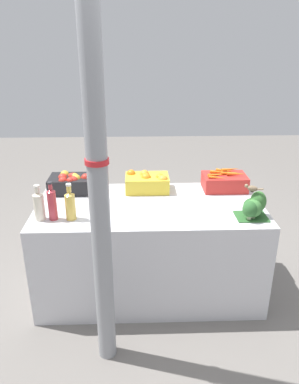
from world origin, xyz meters
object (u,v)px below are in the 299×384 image
broccoli_pile (254,206)px  sparrow_bird (252,188)px  orange_crate (148,182)px  carrot_crate (224,181)px  support_pole (97,166)px  apple_crate (72,183)px  juice_bottle_ruby (52,203)px  juice_bottle_golden (70,205)px  juice_bottle_cloudy (39,205)px

broccoli_pile → sparrow_bird: sparrow_bird is taller
broccoli_pile → orange_crate: bearing=144.4°
carrot_crate → support_pole: bearing=-133.9°
apple_crate → orange_crate: 0.62m
broccoli_pile → carrot_crate: bearing=99.8°
carrot_crate → sparrow_bird: sparrow_bird is taller
juice_bottle_ruby → juice_bottle_golden: juice_bottle_ruby is taller
orange_crate → carrot_crate: orange_crate is taller
carrot_crate → juice_bottle_golden: 1.29m
apple_crate → broccoli_pile: bearing=-21.1°
support_pole → juice_bottle_golden: size_ratio=9.97×
broccoli_pile → sparrow_bird: size_ratio=1.76×
juice_bottle_cloudy → juice_bottle_ruby: juice_bottle_ruby is taller
carrot_crate → broccoli_pile: bearing=-80.2°
juice_bottle_ruby → support_pole: bearing=-51.0°
support_pole → carrot_crate: bearing=46.1°
juice_bottle_cloudy → juice_bottle_golden: 0.21m
apple_crate → juice_bottle_golden: (0.07, -0.50, 0.03)m
support_pole → apple_crate: size_ratio=7.48×
carrot_crate → sparrow_bird: bearing=-82.5°
juice_bottle_golden → orange_crate: bearing=42.4°
orange_crate → support_pole: bearing=-107.1°
support_pole → sparrow_bird: bearing=24.9°
apple_crate → juice_bottle_ruby: size_ratio=1.26×
juice_bottle_golden → sparrow_bird: bearing=-0.0°
broccoli_pile → sparrow_bird: (-0.02, 0.02, 0.13)m
apple_crate → juice_bottle_ruby: juice_bottle_ruby is taller
carrot_crate → broccoli_pile: 0.53m
carrot_crate → sparrow_bird: size_ratio=2.84×
support_pole → juice_bottle_cloudy: (-0.47, 0.47, -0.44)m
juice_bottle_cloudy → sparrow_bird: bearing=-0.0°
broccoli_pile → juice_bottle_ruby: 1.41m
support_pole → juice_bottle_golden: support_pole is taller
broccoli_pile → juice_bottle_cloudy: size_ratio=0.85×
orange_crate → juice_bottle_cloudy: juice_bottle_cloudy is taller
orange_crate → carrot_crate: bearing=0.3°
broccoli_pile → sparrow_bird: bearing=142.3°
broccoli_pile → juice_bottle_golden: size_ratio=0.83×
juice_bottle_ruby → sparrow_bird: bearing=-0.0°
carrot_crate → juice_bottle_ruby: size_ratio=1.26×
apple_crate → carrot_crate: (1.26, 0.00, -0.01)m
support_pole → juice_bottle_golden: bearing=118.6°
carrot_crate → juice_bottle_cloudy: size_ratio=1.37×
support_pole → juice_bottle_ruby: 0.74m
orange_crate → juice_bottle_golden: bearing=-137.6°
apple_crate → carrot_crate: size_ratio=1.00×
juice_bottle_cloudy → sparrow_bird: 1.48m
broccoli_pile → juice_bottle_cloudy: juice_bottle_cloudy is taller
carrot_crate → juice_bottle_golden: juice_bottle_golden is taller
apple_crate → sparrow_bird: (1.33, -0.50, 0.14)m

